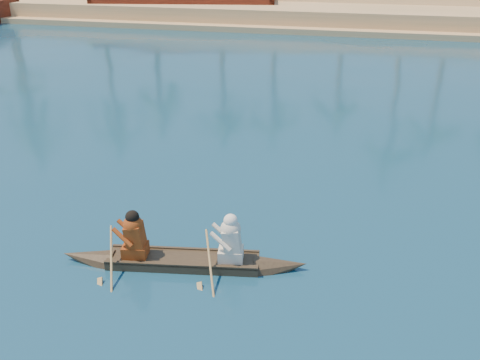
# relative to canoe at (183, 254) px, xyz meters

# --- Properties ---
(canoe) EXTENTS (4.92, 1.35, 1.34)m
(canoe) POSITION_rel_canoe_xyz_m (0.00, 0.00, 0.00)
(canoe) COLOR #3E3422
(canoe) RESTS_ON ground
(barge_mid) EXTENTS (13.78, 6.59, 2.20)m
(barge_mid) POSITION_rel_canoe_xyz_m (-10.08, 31.00, 0.51)
(barge_mid) COLOR maroon
(barge_mid) RESTS_ON ground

